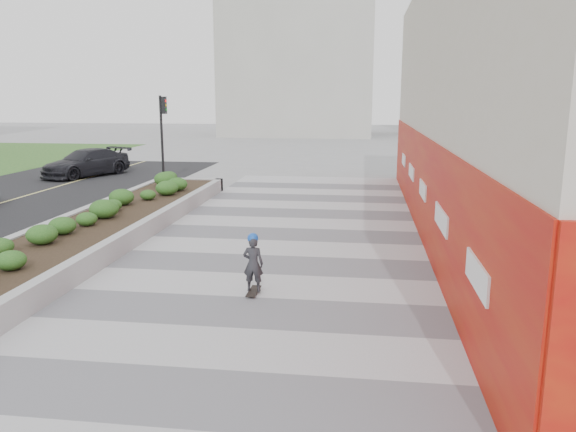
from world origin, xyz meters
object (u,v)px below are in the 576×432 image
traffic_signal_near (163,127)px  car_dark (86,163)px  planter (99,224)px  skateboarder (253,263)px

traffic_signal_near → car_dark: (-5.12, 2.18, -2.04)m
planter → skateboarder: skateboarder is taller
traffic_signal_near → skateboarder: bearing=-63.9°
traffic_signal_near → car_dark: bearing=156.9°
skateboarder → car_dark: 20.87m
planter → car_dark: (-6.85, 12.68, 0.30)m
planter → car_dark: bearing=118.4°
traffic_signal_near → skateboarder: 16.46m
planter → traffic_signal_near: (-1.73, 10.50, 2.34)m
skateboarder → car_dark: car_dark is taller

